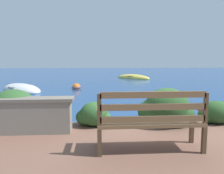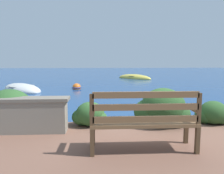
{
  "view_description": "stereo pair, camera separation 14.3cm",
  "coord_description": "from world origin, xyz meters",
  "px_view_note": "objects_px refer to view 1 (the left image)",
  "views": [
    {
      "loc": [
        -1.21,
        -4.73,
        1.58
      ],
      "look_at": [
        -0.45,
        6.26,
        0.22
      ],
      "focal_mm": 35.0,
      "sensor_mm": 36.0,
      "label": 1
    },
    {
      "loc": [
        -1.07,
        -4.74,
        1.58
      ],
      "look_at": [
        -0.45,
        6.26,
        0.22
      ],
      "focal_mm": 35.0,
      "sensor_mm": 36.0,
      "label": 2
    }
  ],
  "objects_px": {
    "park_bench": "(150,119)",
    "rowboat_mid": "(133,78)",
    "rowboat_nearest": "(21,90)",
    "mooring_buoy": "(76,88)"
  },
  "relations": [
    {
      "from": "park_bench",
      "to": "rowboat_mid",
      "type": "bearing_deg",
      "value": 77.05
    },
    {
      "from": "park_bench",
      "to": "rowboat_mid",
      "type": "relative_size",
      "value": 0.52
    },
    {
      "from": "park_bench",
      "to": "rowboat_mid",
      "type": "height_order",
      "value": "park_bench"
    },
    {
      "from": "rowboat_nearest",
      "to": "mooring_buoy",
      "type": "height_order",
      "value": "rowboat_nearest"
    },
    {
      "from": "rowboat_nearest",
      "to": "mooring_buoy",
      "type": "relative_size",
      "value": 6.35
    },
    {
      "from": "park_bench",
      "to": "mooring_buoy",
      "type": "relative_size",
      "value": 3.13
    },
    {
      "from": "rowboat_mid",
      "to": "rowboat_nearest",
      "type": "bearing_deg",
      "value": -88.6
    },
    {
      "from": "park_bench",
      "to": "rowboat_mid",
      "type": "distance_m",
      "value": 15.64
    },
    {
      "from": "rowboat_mid",
      "to": "mooring_buoy",
      "type": "xyz_separation_m",
      "value": [
        -4.26,
        -6.55,
        0.03
      ]
    },
    {
      "from": "rowboat_nearest",
      "to": "rowboat_mid",
      "type": "xyz_separation_m",
      "value": [
        7.05,
        7.03,
        -0.0
      ]
    }
  ]
}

